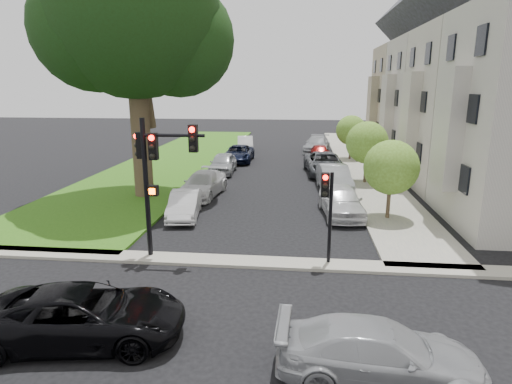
# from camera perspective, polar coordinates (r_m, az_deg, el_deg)

# --- Properties ---
(ground) EXTENTS (140.00, 140.00, 0.00)m
(ground) POSITION_cam_1_polar(r_m,az_deg,el_deg) (14.38, -2.14, -12.67)
(ground) COLOR black
(ground) RESTS_ON ground
(grass_strip) EXTENTS (8.00, 44.00, 0.12)m
(grass_strip) POSITION_cam_1_polar(r_m,az_deg,el_deg) (38.81, -10.37, 4.37)
(grass_strip) COLOR #2B5D14
(grass_strip) RESTS_ON ground
(sidewalk_right) EXTENTS (3.50, 44.00, 0.12)m
(sidewalk_right) POSITION_cam_1_polar(r_m,az_deg,el_deg) (37.58, 13.42, 3.90)
(sidewalk_right) COLOR gray
(sidewalk_right) RESTS_ON ground
(sidewalk_cross) EXTENTS (60.00, 1.00, 0.12)m
(sidewalk_cross) POSITION_cam_1_polar(r_m,az_deg,el_deg) (16.15, -1.13, -9.30)
(sidewalk_cross) COLOR gray
(sidewalk_cross) RESTS_ON ground
(house_b) EXTENTS (7.70, 7.55, 15.97)m
(house_b) POSITION_cam_1_polar(r_m,az_deg,el_deg) (30.13, 27.38, 13.46)
(house_b) COLOR #B6B09F
(house_b) RESTS_ON ground
(house_c) EXTENTS (7.70, 7.55, 15.97)m
(house_c) POSITION_cam_1_polar(r_m,az_deg,el_deg) (37.24, 23.21, 13.72)
(house_c) COLOR beige
(house_c) RESTS_ON ground
(house_d) EXTENTS (7.70, 7.55, 15.97)m
(house_d) POSITION_cam_1_polar(r_m,az_deg,el_deg) (44.48, 20.39, 13.86)
(house_d) COLOR gray
(house_d) RESTS_ON ground
(eucalyptus) EXTENTS (10.69, 9.70, 15.14)m
(eucalyptus) POSITION_cam_1_polar(r_m,az_deg,el_deg) (25.80, -16.26, 22.21)
(eucalyptus) COLOR #433825
(eucalyptus) RESTS_ON ground
(small_tree_a) EXTENTS (2.63, 2.63, 3.95)m
(small_tree_a) POSITION_cam_1_polar(r_m,az_deg,el_deg) (21.50, 17.57, 3.14)
(small_tree_a) COLOR #433825
(small_tree_a) RESTS_ON ground
(small_tree_b) EXTENTS (2.78, 2.78, 4.17)m
(small_tree_b) POSITION_cam_1_polar(r_m,az_deg,el_deg) (29.21, 14.59, 6.38)
(small_tree_b) COLOR #433825
(small_tree_b) RESTS_ON ground
(small_tree_c) EXTENTS (2.61, 2.61, 3.92)m
(small_tree_c) POSITION_cam_1_polar(r_m,az_deg,el_deg) (38.53, 12.56, 8.02)
(small_tree_c) COLOR #433825
(small_tree_c) RESTS_ON ground
(traffic_signal_main) EXTENTS (2.60, 0.67, 5.33)m
(traffic_signal_main) POSITION_cam_1_polar(r_m,az_deg,el_deg) (16.07, -13.16, 3.72)
(traffic_signal_main) COLOR black
(traffic_signal_main) RESTS_ON ground
(traffic_signal_secondary) EXTENTS (0.44, 0.36, 3.49)m
(traffic_signal_secondary) POSITION_cam_1_polar(r_m,az_deg,el_deg) (15.47, 9.52, -1.22)
(traffic_signal_secondary) COLOR black
(traffic_signal_secondary) RESTS_ON ground
(car_cross_near) EXTENTS (5.47, 3.14, 1.44)m
(car_cross_near) POSITION_cam_1_polar(r_m,az_deg,el_deg) (12.29, -21.99, -14.95)
(car_cross_near) COLOR black
(car_cross_near) RESTS_ON ground
(car_cross_far) EXTENTS (4.68, 2.03, 1.34)m
(car_cross_far) POSITION_cam_1_polar(r_m,az_deg,el_deg) (10.55, 16.09, -19.89)
(car_cross_far) COLOR #999BA0
(car_cross_far) RESTS_ON ground
(car_parked_0) EXTENTS (2.32, 4.80, 1.58)m
(car_parked_0) POSITION_cam_1_polar(r_m,az_deg,el_deg) (22.01, 11.29, -1.13)
(car_parked_0) COLOR silver
(car_parked_0) RESTS_ON ground
(car_parked_1) EXTENTS (2.14, 5.01, 1.61)m
(car_parked_1) POSITION_cam_1_polar(r_m,az_deg,el_deg) (27.02, 10.38, 1.76)
(car_parked_1) COLOR #999BA0
(car_parked_1) RESTS_ON ground
(car_parked_2) EXTENTS (3.21, 6.02, 1.61)m
(car_parked_2) POSITION_cam_1_polar(r_m,az_deg,el_deg) (32.07, 9.17, 3.75)
(car_parked_2) COLOR #3F4247
(car_parked_2) RESTS_ON ground
(car_parked_3) EXTENTS (1.63, 3.97, 1.35)m
(car_parked_3) POSITION_cam_1_polar(r_m,az_deg,el_deg) (38.31, 8.50, 5.25)
(car_parked_3) COLOR maroon
(car_parked_3) RESTS_ON ground
(car_parked_4) EXTENTS (3.00, 5.62, 1.55)m
(car_parked_4) POSITION_cam_1_polar(r_m,az_deg,el_deg) (42.70, 8.12, 6.30)
(car_parked_4) COLOR #999BA0
(car_parked_4) RESTS_ON ground
(car_parked_5) EXTENTS (1.91, 4.12, 1.31)m
(car_parked_5) POSITION_cam_1_polar(r_m,az_deg,el_deg) (21.65, -9.49, -1.68)
(car_parked_5) COLOR silver
(car_parked_5) RESTS_ON ground
(car_parked_6) EXTENTS (2.55, 5.12, 1.43)m
(car_parked_6) POSITION_cam_1_polar(r_m,az_deg,el_deg) (25.64, -7.09, 1.02)
(car_parked_6) COLOR silver
(car_parked_6) RESTS_ON ground
(car_parked_7) EXTENTS (1.90, 4.46, 1.50)m
(car_parked_7) POSITION_cam_1_polar(r_m,az_deg,el_deg) (32.19, -4.44, 3.83)
(car_parked_7) COLOR #999BA0
(car_parked_7) RESTS_ON ground
(car_parked_8) EXTENTS (2.38, 5.08, 1.40)m
(car_parked_8) POSITION_cam_1_polar(r_m,az_deg,el_deg) (37.02, -2.33, 5.13)
(car_parked_8) COLOR black
(car_parked_8) RESTS_ON ground
(car_parked_9) EXTENTS (2.11, 4.50, 1.43)m
(car_parked_9) POSITION_cam_1_polar(r_m,az_deg,el_deg) (43.32, -1.45, 6.47)
(car_parked_9) COLOR silver
(car_parked_9) RESTS_ON ground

